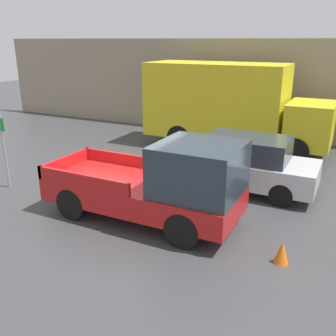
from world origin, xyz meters
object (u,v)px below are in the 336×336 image
car (243,163)px  traffic_cone (282,252)px  parking_sign (4,147)px  delivery_truck (228,104)px  pickup_truck (161,184)px

car → traffic_cone: 4.21m
parking_sign → traffic_cone: (8.53, -0.47, -1.05)m
traffic_cone → car: bearing=117.6°
car → traffic_cone: (1.93, -3.69, -0.58)m
car → parking_sign: parking_sign is taller
car → delivery_truck: 4.77m
pickup_truck → traffic_cone: 3.27m
pickup_truck → car: bearing=69.1°
delivery_truck → traffic_cone: bearing=-64.0°
pickup_truck → car: pickup_truck is taller
parking_sign → traffic_cone: parking_sign is taller
delivery_truck → parking_sign: size_ratio=3.25×
pickup_truck → traffic_cone: size_ratio=9.89×
pickup_truck → traffic_cone: pickup_truck is taller
traffic_cone → parking_sign: bearing=176.8°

